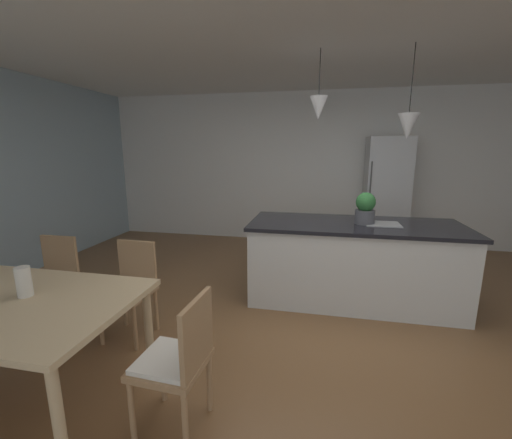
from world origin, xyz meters
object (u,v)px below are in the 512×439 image
object	(u,v)px
chair_far_left	(52,279)
kitchen_island	(353,261)
chair_kitchen_end	(178,359)
refrigerator	(385,195)
chair_far_right	(131,286)
potted_plant_on_island	(365,208)
vase_on_dining_table	(24,282)

from	to	relation	value
chair_far_left	kitchen_island	size ratio (longest dim) A/B	0.38
kitchen_island	chair_far_left	bearing A→B (deg)	-158.09
chair_kitchen_end	kitchen_island	bearing A→B (deg)	60.34
chair_kitchen_end	kitchen_island	world-z (taller)	kitchen_island
chair_kitchen_end	refrigerator	world-z (taller)	refrigerator
chair_far_left	chair_far_right	world-z (taller)	same
potted_plant_on_island	vase_on_dining_table	distance (m)	3.09
chair_far_right	kitchen_island	bearing A→B (deg)	29.54
chair_far_left	refrigerator	xyz separation A→B (m)	(3.54, 3.22, 0.47)
chair_kitchen_end	chair_far_right	size ratio (longest dim) A/B	1.00
chair_far_left	chair_kitchen_end	size ratio (longest dim) A/B	1.00
kitchen_island	chair_far_right	bearing A→B (deg)	-150.46
refrigerator	vase_on_dining_table	world-z (taller)	refrigerator
chair_far_left	potted_plant_on_island	bearing A→B (deg)	21.28
chair_far_right	chair_kitchen_end	bearing A→B (deg)	-45.42
chair_far_left	potted_plant_on_island	world-z (taller)	potted_plant_on_island
chair_kitchen_end	potted_plant_on_island	distance (m)	2.48
chair_far_left	chair_far_right	xyz separation A→B (m)	(0.84, -0.00, 0.00)
chair_kitchen_end	chair_far_left	bearing A→B (deg)	152.53
refrigerator	potted_plant_on_island	distance (m)	2.14
chair_far_right	potted_plant_on_island	xyz separation A→B (m)	(2.14, 1.16, 0.60)
chair_far_left	vase_on_dining_table	bearing A→B (deg)	-53.49
kitchen_island	refrigerator	bearing A→B (deg)	72.27
chair_far_left	kitchen_island	bearing A→B (deg)	21.91
refrigerator	chair_far_right	bearing A→B (deg)	-130.03
refrigerator	potted_plant_on_island	bearing A→B (deg)	-105.33
potted_plant_on_island	vase_on_dining_table	bearing A→B (deg)	-140.11
potted_plant_on_island	chair_far_right	bearing A→B (deg)	-151.55
refrigerator	kitchen_island	bearing A→B (deg)	-107.73
potted_plant_on_island	chair_kitchen_end	bearing A→B (deg)	-121.60
vase_on_dining_table	chair_kitchen_end	bearing A→B (deg)	-3.65
potted_plant_on_island	vase_on_dining_table	xyz separation A→B (m)	(-2.37, -1.98, -0.23)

